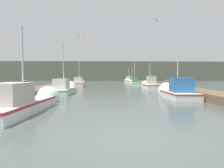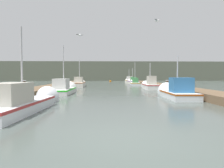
% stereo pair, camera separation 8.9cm
% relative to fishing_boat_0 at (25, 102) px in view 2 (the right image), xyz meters
% --- Properties ---
extents(ground_plane, '(200.00, 200.00, 0.00)m').
position_rel_fishing_boat_0_xyz_m(ground_plane, '(4.14, -4.17, -0.40)').
color(ground_plane, '#47514C').
extents(dock_left, '(2.23, 40.00, 0.47)m').
position_rel_fishing_boat_0_xyz_m(dock_left, '(-2.35, 11.83, -0.16)').
color(dock_left, brown).
rests_on(dock_left, ground_plane).
extents(dock_right, '(2.23, 40.00, 0.47)m').
position_rel_fishing_boat_0_xyz_m(dock_right, '(10.64, 11.83, -0.16)').
color(dock_right, brown).
rests_on(dock_right, ground_plane).
extents(distant_shore_ridge, '(120.00, 16.00, 5.65)m').
position_rel_fishing_boat_0_xyz_m(distant_shore_ridge, '(4.14, 56.66, 2.43)').
color(distant_shore_ridge, '#565B4C').
rests_on(distant_shore_ridge, ground_plane).
extents(fishing_boat_0, '(1.80, 6.05, 4.13)m').
position_rel_fishing_boat_0_xyz_m(fishing_boat_0, '(0.00, 0.00, 0.00)').
color(fishing_boat_0, silver).
rests_on(fishing_boat_0, ground_plane).
extents(fishing_boat_1, '(1.78, 4.77, 3.46)m').
position_rel_fishing_boat_0_xyz_m(fishing_boat_1, '(8.60, 4.94, 0.01)').
color(fishing_boat_1, silver).
rests_on(fishing_boat_1, ground_plane).
extents(fishing_boat_2, '(1.63, 5.66, 4.70)m').
position_rel_fishing_boat_0_xyz_m(fishing_boat_2, '(-0.07, 8.82, -0.01)').
color(fishing_boat_2, silver).
rests_on(fishing_boat_2, ground_plane).
extents(fishing_boat_3, '(1.48, 4.79, 3.34)m').
position_rel_fishing_boat_0_xyz_m(fishing_boat_3, '(8.72, 13.87, 0.06)').
color(fishing_boat_3, silver).
rests_on(fishing_boat_3, ground_plane).
extents(fishing_boat_4, '(1.50, 5.03, 4.10)m').
position_rel_fishing_boat_0_xyz_m(fishing_boat_4, '(-0.06, 19.21, 0.07)').
color(fishing_boat_4, silver).
rests_on(fishing_boat_4, ground_plane).
extents(fishing_boat_5, '(1.85, 5.39, 4.18)m').
position_rel_fishing_boat_0_xyz_m(fishing_boat_5, '(8.41, 23.65, -0.06)').
color(fishing_boat_5, silver).
rests_on(fishing_boat_5, ground_plane).
extents(fishing_boat_6, '(1.67, 4.98, 3.26)m').
position_rel_fishing_boat_0_xyz_m(fishing_boat_6, '(8.56, 27.84, 0.02)').
color(fishing_boat_6, silver).
rests_on(fishing_boat_6, ground_plane).
extents(fishing_boat_7, '(1.49, 4.45, 3.25)m').
position_rel_fishing_boat_0_xyz_m(fishing_boat_7, '(8.41, 31.86, 0.05)').
color(fishing_boat_7, silver).
rests_on(fishing_boat_7, ground_plane).
extents(mooring_piling_0, '(0.36, 0.36, 1.11)m').
position_rel_fishing_boat_0_xyz_m(mooring_piling_0, '(9.55, 9.88, 0.16)').
color(mooring_piling_0, '#473523').
rests_on(mooring_piling_0, ground_plane).
extents(mooring_piling_1, '(0.25, 0.25, 1.05)m').
position_rel_fishing_boat_0_xyz_m(mooring_piling_1, '(9.68, 28.66, 0.13)').
color(mooring_piling_1, '#473523').
rests_on(mooring_piling_1, ground_plane).
extents(mooring_piling_2, '(0.25, 0.25, 1.29)m').
position_rel_fishing_boat_0_xyz_m(mooring_piling_2, '(-1.18, 2.84, 0.25)').
color(mooring_piling_2, '#473523').
rests_on(mooring_piling_2, ground_plane).
extents(channel_buoy, '(0.51, 0.51, 1.01)m').
position_rel_fishing_boat_0_xyz_m(channel_buoy, '(4.77, 39.70, -0.25)').
color(channel_buoy, '#BF6513').
rests_on(channel_buoy, ground_plane).
extents(seagull_lead, '(0.42, 0.51, 0.12)m').
position_rel_fishing_boat_0_xyz_m(seagull_lead, '(6.70, 2.93, 4.45)').
color(seagull_lead, white).
extents(seagull_1, '(0.50, 0.44, 0.12)m').
position_rel_fishing_boat_0_xyz_m(seagull_1, '(1.95, 3.99, 3.77)').
color(seagull_1, white).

